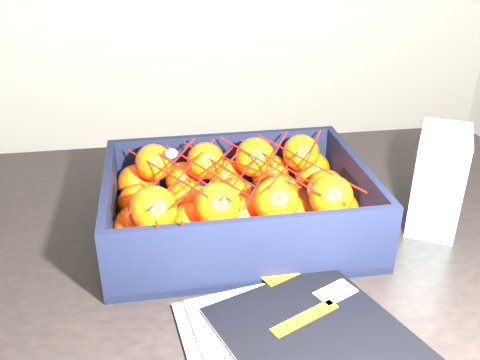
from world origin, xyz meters
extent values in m
cube|color=black|center=(0.07, -0.20, 0.73)|extent=(1.21, 0.81, 0.04)
cylinder|color=black|center=(-0.48, 0.15, 0.35)|extent=(0.06, 0.06, 0.71)
cylinder|color=black|center=(0.62, 0.15, 0.35)|extent=(0.06, 0.06, 0.71)
cube|color=silver|center=(0.06, -0.50, 0.76)|extent=(0.25, 0.31, 0.01)
cube|color=black|center=(0.10, -0.50, 0.77)|extent=(0.29, 0.33, 0.01)
cube|color=orange|center=(0.08, -0.33, 0.77)|extent=(0.09, 0.08, 0.00)
cube|color=white|center=(0.14, -0.40, 0.77)|extent=(0.06, 0.05, 0.00)
cube|color=orange|center=(0.09, -0.44, 0.77)|extent=(0.10, 0.06, 0.00)
cube|color=brown|center=(0.04, -0.19, 0.76)|extent=(0.42, 0.31, 0.01)
cube|color=black|center=(0.04, -0.04, 0.81)|extent=(0.42, 0.01, 0.11)
cube|color=black|center=(0.04, -0.34, 0.81)|extent=(0.42, 0.01, 0.11)
cube|color=black|center=(-0.17, -0.19, 0.81)|extent=(0.01, 0.29, 0.11)
cube|color=black|center=(0.24, -0.19, 0.81)|extent=(0.01, 0.29, 0.11)
sphere|color=#FF3A05|center=(-0.13, -0.30, 0.80)|extent=(0.07, 0.07, 0.07)
sphere|color=#FF3A05|center=(-0.13, -0.23, 0.80)|extent=(0.07, 0.07, 0.07)
sphere|color=#FF3A05|center=(-0.12, -0.16, 0.80)|extent=(0.07, 0.07, 0.07)
sphere|color=#FF3A05|center=(-0.13, -0.08, 0.80)|extent=(0.07, 0.07, 0.07)
sphere|color=#FF3A05|center=(-0.05, -0.30, 0.80)|extent=(0.07, 0.07, 0.07)
sphere|color=#FF3A05|center=(-0.04, -0.23, 0.80)|extent=(0.06, 0.06, 0.06)
sphere|color=#FF3A05|center=(-0.04, -0.16, 0.80)|extent=(0.07, 0.07, 0.07)
sphere|color=#FF3A05|center=(-0.04, -0.08, 0.80)|extent=(0.06, 0.06, 0.06)
sphere|color=#FF3A05|center=(0.04, -0.31, 0.80)|extent=(0.07, 0.07, 0.07)
sphere|color=#FF3A05|center=(0.04, -0.23, 0.80)|extent=(0.07, 0.07, 0.07)
sphere|color=#FF3A05|center=(0.04, -0.16, 0.80)|extent=(0.06, 0.06, 0.06)
sphere|color=#FF3A05|center=(0.04, -0.08, 0.80)|extent=(0.06, 0.06, 0.06)
sphere|color=#FF3A05|center=(0.12, -0.30, 0.80)|extent=(0.07, 0.07, 0.07)
sphere|color=#FF3A05|center=(0.12, -0.23, 0.80)|extent=(0.06, 0.06, 0.06)
sphere|color=#FF3A05|center=(0.12, -0.16, 0.80)|extent=(0.07, 0.07, 0.07)
sphere|color=#FF3A05|center=(0.12, -0.08, 0.80)|extent=(0.07, 0.07, 0.07)
sphere|color=#FF3A05|center=(0.20, -0.30, 0.80)|extent=(0.07, 0.07, 0.07)
sphere|color=#FF3A05|center=(0.20, -0.23, 0.80)|extent=(0.07, 0.07, 0.07)
sphere|color=#FF3A05|center=(0.20, -0.16, 0.80)|extent=(0.07, 0.07, 0.07)
sphere|color=#FF3A05|center=(0.20, -0.08, 0.80)|extent=(0.07, 0.07, 0.07)
sphere|color=#FF3A05|center=(-0.10, -0.27, 0.85)|extent=(0.07, 0.07, 0.07)
sphere|color=#FF3A05|center=(-0.09, -0.11, 0.85)|extent=(0.06, 0.06, 0.06)
sphere|color=#FF3A05|center=(0.00, -0.27, 0.85)|extent=(0.07, 0.07, 0.07)
sphere|color=#FF3A05|center=(0.00, -0.12, 0.85)|extent=(0.06, 0.06, 0.06)
sphere|color=#FF3A05|center=(0.08, -0.27, 0.85)|extent=(0.07, 0.07, 0.07)
sphere|color=#FF3A05|center=(0.08, -0.12, 0.85)|extent=(0.07, 0.07, 0.07)
sphere|color=#FF3A05|center=(0.17, -0.27, 0.85)|extent=(0.07, 0.07, 0.07)
sphere|color=#FF3A05|center=(0.17, -0.11, 0.85)|extent=(0.06, 0.06, 0.06)
cylinder|color=red|center=(-0.08, -0.18, 0.87)|extent=(0.12, 0.22, 0.02)
cylinder|color=red|center=(-0.04, -0.20, 0.87)|extent=(0.12, 0.22, 0.00)
cylinder|color=red|center=(-0.01, -0.20, 0.87)|extent=(0.12, 0.22, 0.00)
cylinder|color=red|center=(0.02, -0.18, 0.86)|extent=(0.12, 0.22, 0.01)
cylinder|color=red|center=(0.05, -0.20, 0.87)|extent=(0.12, 0.22, 0.03)
cylinder|color=red|center=(0.09, -0.19, 0.87)|extent=(0.12, 0.22, 0.01)
cylinder|color=red|center=(0.12, -0.20, 0.86)|extent=(0.12, 0.22, 0.02)
cylinder|color=red|center=(0.15, -0.20, 0.87)|extent=(0.12, 0.22, 0.01)
cylinder|color=red|center=(-0.08, -0.19, 0.86)|extent=(0.12, 0.22, 0.02)
cylinder|color=red|center=(-0.04, -0.20, 0.87)|extent=(0.12, 0.22, 0.01)
cylinder|color=red|center=(-0.01, -0.20, 0.86)|extent=(0.12, 0.22, 0.02)
cylinder|color=red|center=(0.02, -0.19, 0.87)|extent=(0.12, 0.22, 0.02)
cylinder|color=red|center=(0.05, -0.20, 0.86)|extent=(0.12, 0.22, 0.02)
cylinder|color=red|center=(0.09, -0.20, 0.87)|extent=(0.12, 0.22, 0.02)
cylinder|color=red|center=(0.12, -0.20, 0.87)|extent=(0.12, 0.22, 0.03)
cylinder|color=red|center=(0.15, -0.19, 0.87)|extent=(0.12, 0.22, 0.02)
cylinder|color=red|center=(-0.09, -0.33, 0.83)|extent=(0.00, 0.03, 0.09)
cylinder|color=red|center=(-0.06, -0.33, 0.83)|extent=(0.01, 0.04, 0.08)
cube|color=silver|center=(0.37, -0.23, 0.84)|extent=(0.12, 0.14, 0.17)
camera|label=1|loc=(-0.08, -0.94, 1.23)|focal=39.51mm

